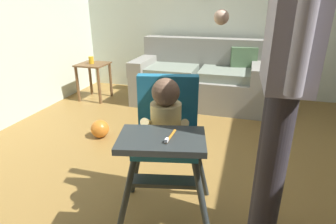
{
  "coord_description": "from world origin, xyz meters",
  "views": [
    {
      "loc": [
        0.37,
        -1.78,
        1.33
      ],
      "look_at": [
        -0.01,
        -0.51,
        0.8
      ],
      "focal_mm": 29.5,
      "sensor_mm": 36.0,
      "label": 1
    }
  ],
  "objects_px": {
    "sippy_cup": "(91,60)",
    "side_table": "(94,73)",
    "toy_ball": "(100,129)",
    "couch": "(200,79)",
    "high_chair": "(166,127)",
    "adult_standing": "(283,79)"
  },
  "relations": [
    {
      "from": "adult_standing",
      "to": "toy_ball",
      "type": "distance_m",
      "value": 2.05
    },
    {
      "from": "high_chair",
      "to": "sippy_cup",
      "type": "distance_m",
      "value": 2.69
    },
    {
      "from": "adult_standing",
      "to": "side_table",
      "type": "relative_size",
      "value": 3.35
    },
    {
      "from": "adult_standing",
      "to": "side_table",
      "type": "bearing_deg",
      "value": -44.1
    },
    {
      "from": "couch",
      "to": "high_chair",
      "type": "distance_m",
      "value": 2.38
    },
    {
      "from": "adult_standing",
      "to": "sippy_cup",
      "type": "height_order",
      "value": "adult_standing"
    },
    {
      "from": "high_chair",
      "to": "sippy_cup",
      "type": "relative_size",
      "value": 9.68
    },
    {
      "from": "adult_standing",
      "to": "side_table",
      "type": "height_order",
      "value": "adult_standing"
    },
    {
      "from": "adult_standing",
      "to": "sippy_cup",
      "type": "xyz_separation_m",
      "value": [
        -2.3,
        2.04,
        -0.42
      ]
    },
    {
      "from": "high_chair",
      "to": "adult_standing",
      "type": "xyz_separation_m",
      "value": [
        0.58,
        0.02,
        0.32
      ]
    },
    {
      "from": "side_table",
      "to": "high_chair",
      "type": "bearing_deg",
      "value": -50.37
    },
    {
      "from": "toy_ball",
      "to": "sippy_cup",
      "type": "relative_size",
      "value": 1.88
    },
    {
      "from": "high_chair",
      "to": "toy_ball",
      "type": "bearing_deg",
      "value": -145.93
    },
    {
      "from": "sippy_cup",
      "to": "toy_ball",
      "type": "bearing_deg",
      "value": -57.32
    },
    {
      "from": "couch",
      "to": "side_table",
      "type": "xyz_separation_m",
      "value": [
        -1.49,
        -0.29,
        0.05
      ]
    },
    {
      "from": "couch",
      "to": "toy_ball",
      "type": "distance_m",
      "value": 1.62
    },
    {
      "from": "toy_ball",
      "to": "sippy_cup",
      "type": "distance_m",
      "value": 1.4
    },
    {
      "from": "couch",
      "to": "sippy_cup",
      "type": "distance_m",
      "value": 1.55
    },
    {
      "from": "adult_standing",
      "to": "side_table",
      "type": "distance_m",
      "value": 3.12
    },
    {
      "from": "toy_ball",
      "to": "adult_standing",
      "type": "bearing_deg",
      "value": -30.39
    },
    {
      "from": "sippy_cup",
      "to": "side_table",
      "type": "bearing_deg",
      "value": -0.0
    },
    {
      "from": "toy_ball",
      "to": "side_table",
      "type": "bearing_deg",
      "value": 122.04
    }
  ]
}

